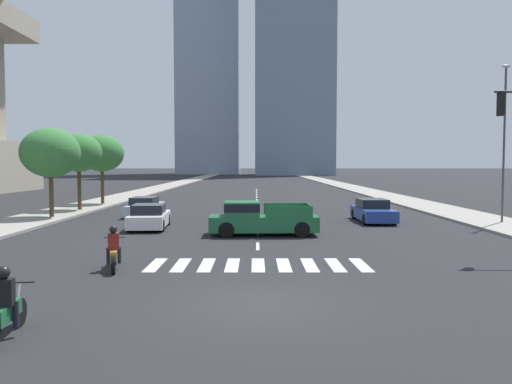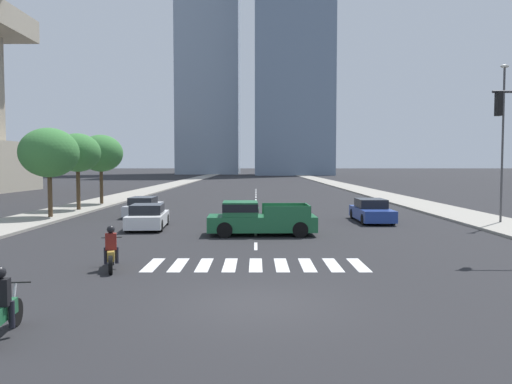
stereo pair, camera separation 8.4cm
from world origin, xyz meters
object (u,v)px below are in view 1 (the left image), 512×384
Objects in this scene: sedan_silver_2 at (143,207)px; street_tree_third at (100,153)px; street_lamp_east at (503,133)px; street_tree_second at (77,153)px; sedan_green_0 at (242,213)px; pickup_truck at (257,219)px; motorcycle_lead at (4,310)px; street_tree_nearest at (49,153)px; motorcycle_trailing at (112,252)px; sedan_blue_3 at (371,211)px; sedan_white_1 at (148,217)px.

street_tree_third is (-5.56, 8.74, 3.83)m from sedan_silver_2.
street_tree_second is (-27.48, 8.01, -0.96)m from street_lamp_east.
sedan_green_0 is 0.79× the size of street_tree_third.
street_lamp_east reaches higher than street_tree_second.
pickup_truck is at bearing -139.78° from sedan_silver_2.
motorcycle_lead is 33.79m from street_tree_third.
street_tree_nearest reaches higher than street_tree_second.
motorcycle_trailing is 0.23× the size of street_lamp_east.
sedan_green_0 is at bearing -89.17° from sedan_blue_3.
street_lamp_east is (7.19, -1.50, 4.68)m from sedan_blue_3.
street_tree_nearest is at bearing 173.96° from street_lamp_east.
sedan_white_1 is 0.79× the size of street_tree_second.
street_tree_second is at bearing 32.60° from sedan_white_1.
sedan_silver_2 is at bearing 67.65° from sedan_green_0.
street_tree_second is (-13.22, 12.30, 3.54)m from pickup_truck.
street_lamp_east is at bearing -102.22° from sedan_silver_2.
motorcycle_lead is at bearing -31.02° from sedan_blue_3.
sedan_silver_2 is at bearing -29.83° from street_tree_second.
motorcycle_trailing is at bearing 168.55° from sedan_green_0.
street_tree_nearest is (-13.22, 7.20, 3.43)m from pickup_truck.
sedan_silver_2 is at bearing -51.44° from pickup_truck.
street_tree_nearest reaches higher than sedan_green_0.
pickup_truck reaches higher than motorcycle_lead.
street_tree_third reaches higher than pickup_truck.
motorcycle_trailing is (0.30, 6.60, -0.00)m from motorcycle_lead.
street_tree_second is at bearing 163.76° from street_lamp_east.
street_tree_second is (-5.56, 3.19, 3.75)m from sedan_silver_2.
motorcycle_lead is at bearing -73.43° from street_tree_second.
street_tree_second is at bearing 66.38° from sedan_green_0.
street_tree_nearest is at bearing -90.00° from street_tree_second.
sedan_white_1 is 9.37m from street_tree_nearest.
sedan_green_0 is at bearing -116.88° from sedan_silver_2.
sedan_white_1 is 20.83m from street_lamp_east.
sedan_green_0 is at bearing -30.66° from motorcycle_trailing.
sedan_blue_3 is 21.62m from street_tree_second.
street_tree_nearest is at bearing -94.19° from sedan_blue_3.
motorcycle_trailing is 23.30m from street_lamp_east.
street_tree_second is at bearing 90.00° from street_tree_nearest.
street_tree_third reaches higher than street_tree_second.
street_tree_second reaches higher than motorcycle_lead.
motorcycle_trailing is at bearing -61.46° from street_tree_nearest.
pickup_truck reaches higher than sedan_blue_3.
motorcycle_trailing is 0.38× the size of street_tree_nearest.
sedan_silver_2 is 7.43m from street_tree_second.
sedan_white_1 is 17.38m from street_tree_third.
street_lamp_east reaches higher than street_tree_nearest.
sedan_blue_3 is (13.02, 3.27, 0.02)m from sedan_white_1.
pickup_truck is at bearing -45.41° from motorcycle_trailing.
motorcycle_lead is 15.62m from pickup_truck.
motorcycle_lead is at bearing 69.17° from pickup_truck.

